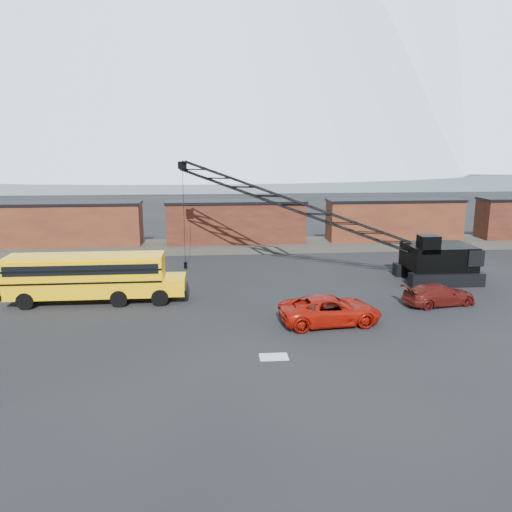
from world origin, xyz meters
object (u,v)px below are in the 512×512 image
Objects in this scene: school_bus at (92,276)px; maroon_suv at (439,294)px; red_pickup at (330,310)px; crawler_crane at (302,208)px.

maroon_suv is (22.51, -2.54, -1.10)m from school_bus.
red_pickup is 1.24× the size of maroon_suv.
school_bus is 2.44× the size of maroon_suv.
school_bus is at bearing 64.22° from red_pickup.
crawler_crane reaches higher than red_pickup.
school_bus is at bearing -158.57° from crawler_crane.
red_pickup is (14.65, -5.35, -0.97)m from school_bus.
maroon_suv is 0.21× the size of crawler_crane.
school_bus is 22.68m from maroon_suv.
crawler_crane is at bearing 31.84° from maroon_suv.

